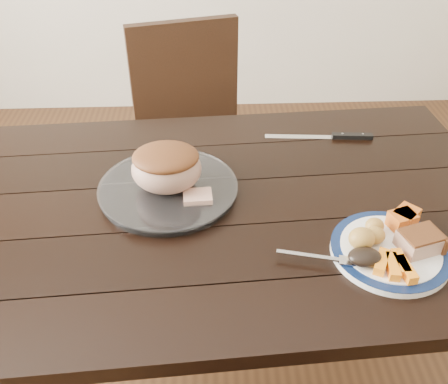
{
  "coord_description": "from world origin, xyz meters",
  "views": [
    {
      "loc": [
        0.04,
        -0.97,
        1.52
      ],
      "look_at": [
        0.08,
        -0.02,
        0.8
      ],
      "focal_mm": 40.0,
      "sensor_mm": 36.0,
      "label": 1
    }
  ],
  "objects_px": {
    "dining_table": "(193,232)",
    "chair_far": "(193,133)",
    "dinner_plate": "(390,252)",
    "pork_slice": "(419,242)",
    "roast_joint": "(167,169)",
    "serving_platter": "(168,190)",
    "carving_knife": "(339,136)",
    "fork": "(325,258)"
  },
  "relations": [
    {
      "from": "dining_table",
      "to": "chair_far",
      "type": "bearing_deg",
      "value": 90.61
    },
    {
      "from": "dining_table",
      "to": "dinner_plate",
      "type": "distance_m",
      "value": 0.49
    },
    {
      "from": "pork_slice",
      "to": "roast_joint",
      "type": "relative_size",
      "value": 0.48
    },
    {
      "from": "dinner_plate",
      "to": "pork_slice",
      "type": "bearing_deg",
      "value": -4.76
    },
    {
      "from": "serving_platter",
      "to": "roast_joint",
      "type": "xyz_separation_m",
      "value": [
        0.0,
        0.0,
        0.06
      ]
    },
    {
      "from": "dining_table",
      "to": "carving_knife",
      "type": "distance_m",
      "value": 0.54
    },
    {
      "from": "chair_far",
      "to": "serving_platter",
      "type": "height_order",
      "value": "chair_far"
    },
    {
      "from": "fork",
      "to": "dinner_plate",
      "type": "bearing_deg",
      "value": 23.94
    },
    {
      "from": "serving_platter",
      "to": "roast_joint",
      "type": "height_order",
      "value": "roast_joint"
    },
    {
      "from": "serving_platter",
      "to": "dinner_plate",
      "type": "bearing_deg",
      "value": -26.44
    },
    {
      "from": "carving_knife",
      "to": "dinner_plate",
      "type": "bearing_deg",
      "value": -85.91
    },
    {
      "from": "roast_joint",
      "to": "carving_knife",
      "type": "height_order",
      "value": "roast_joint"
    },
    {
      "from": "fork",
      "to": "carving_knife",
      "type": "height_order",
      "value": "fork"
    },
    {
      "from": "chair_far",
      "to": "dinner_plate",
      "type": "relative_size",
      "value": 3.62
    },
    {
      "from": "pork_slice",
      "to": "serving_platter",
      "type": "bearing_deg",
      "value": 155.56
    },
    {
      "from": "dining_table",
      "to": "dinner_plate",
      "type": "bearing_deg",
      "value": -24.21
    },
    {
      "from": "dining_table",
      "to": "roast_joint",
      "type": "relative_size",
      "value": 9.48
    },
    {
      "from": "serving_platter",
      "to": "carving_knife",
      "type": "xyz_separation_m",
      "value": [
        0.5,
        0.25,
        -0.0
      ]
    },
    {
      "from": "dinner_plate",
      "to": "fork",
      "type": "bearing_deg",
      "value": -169.96
    },
    {
      "from": "serving_platter",
      "to": "roast_joint",
      "type": "relative_size",
      "value": 1.98
    },
    {
      "from": "roast_joint",
      "to": "serving_platter",
      "type": "bearing_deg",
      "value": -135.0
    },
    {
      "from": "dinner_plate",
      "to": "carving_knife",
      "type": "xyz_separation_m",
      "value": [
        0.0,
        0.5,
        -0.0
      ]
    },
    {
      "from": "pork_slice",
      "to": "dinner_plate",
      "type": "bearing_deg",
      "value": 175.24
    },
    {
      "from": "chair_far",
      "to": "fork",
      "type": "height_order",
      "value": "chair_far"
    },
    {
      "from": "fork",
      "to": "carving_knife",
      "type": "distance_m",
      "value": 0.54
    },
    {
      "from": "pork_slice",
      "to": "chair_far",
      "type": "bearing_deg",
      "value": 118.15
    },
    {
      "from": "roast_joint",
      "to": "chair_far",
      "type": "bearing_deg",
      "value": 85.73
    },
    {
      "from": "chair_far",
      "to": "pork_slice",
      "type": "relative_size",
      "value": 11.08
    },
    {
      "from": "chair_far",
      "to": "dinner_plate",
      "type": "height_order",
      "value": "chair_far"
    },
    {
      "from": "chair_far",
      "to": "serving_platter",
      "type": "relative_size",
      "value": 2.7
    },
    {
      "from": "dining_table",
      "to": "chair_far",
      "type": "xyz_separation_m",
      "value": [
        -0.01,
        0.74,
        -0.13
      ]
    },
    {
      "from": "pork_slice",
      "to": "dining_table",
      "type": "bearing_deg",
      "value": 157.85
    },
    {
      "from": "serving_platter",
      "to": "carving_knife",
      "type": "bearing_deg",
      "value": 26.72
    },
    {
      "from": "chair_far",
      "to": "fork",
      "type": "relative_size",
      "value": 5.27
    },
    {
      "from": "fork",
      "to": "chair_far",
      "type": "bearing_deg",
      "value": 120.93
    },
    {
      "from": "roast_joint",
      "to": "carving_knife",
      "type": "distance_m",
      "value": 0.56
    },
    {
      "from": "fork",
      "to": "roast_joint",
      "type": "relative_size",
      "value": 1.02
    },
    {
      "from": "dining_table",
      "to": "serving_platter",
      "type": "xyz_separation_m",
      "value": [
        -0.06,
        0.05,
        0.1
      ]
    },
    {
      "from": "pork_slice",
      "to": "carving_knife",
      "type": "xyz_separation_m",
      "value": [
        -0.06,
        0.5,
        -0.03
      ]
    },
    {
      "from": "serving_platter",
      "to": "chair_far",
      "type": "bearing_deg",
      "value": 85.73
    },
    {
      "from": "serving_platter",
      "to": "pork_slice",
      "type": "xyz_separation_m",
      "value": [
        0.55,
        -0.25,
        0.03
      ]
    },
    {
      "from": "dinner_plate",
      "to": "serving_platter",
      "type": "distance_m",
      "value": 0.55
    }
  ]
}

